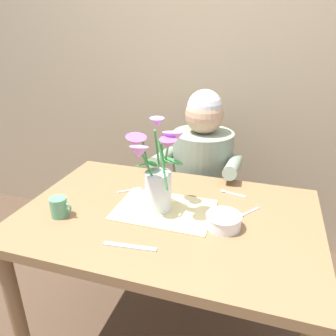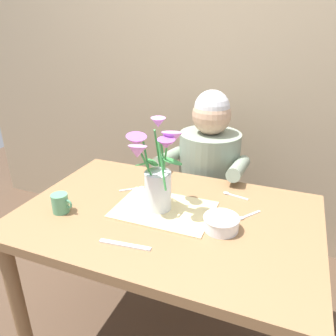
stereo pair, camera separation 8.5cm
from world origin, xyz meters
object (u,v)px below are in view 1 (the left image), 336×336
object	(u,v)px
flower_vase	(157,172)
dinner_knife	(130,246)
tea_cup	(59,207)
ceramic_bowl	(224,220)
seated_person	(201,187)

from	to	relation	value
flower_vase	dinner_knife	xyz separation A→B (m)	(-0.01, -0.27, -0.17)
tea_cup	ceramic_bowl	bearing A→B (deg)	10.41
seated_person	ceramic_bowl	xyz separation A→B (m)	(0.22, -0.65, 0.21)
ceramic_bowl	seated_person	bearing A→B (deg)	108.81
dinner_knife	tea_cup	xyz separation A→B (m)	(-0.35, 0.10, 0.04)
flower_vase	tea_cup	world-z (taller)	flower_vase
flower_vase	ceramic_bowl	world-z (taller)	flower_vase
ceramic_bowl	tea_cup	bearing A→B (deg)	-169.59
flower_vase	ceramic_bowl	distance (m)	0.32
ceramic_bowl	tea_cup	size ratio (longest dim) A/B	1.46
ceramic_bowl	dinner_knife	world-z (taller)	ceramic_bowl
seated_person	ceramic_bowl	world-z (taller)	seated_person
ceramic_bowl	tea_cup	distance (m)	0.65
seated_person	flower_vase	xyz separation A→B (m)	(-0.06, -0.60, 0.35)
seated_person	tea_cup	xyz separation A→B (m)	(-0.42, -0.76, 0.22)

